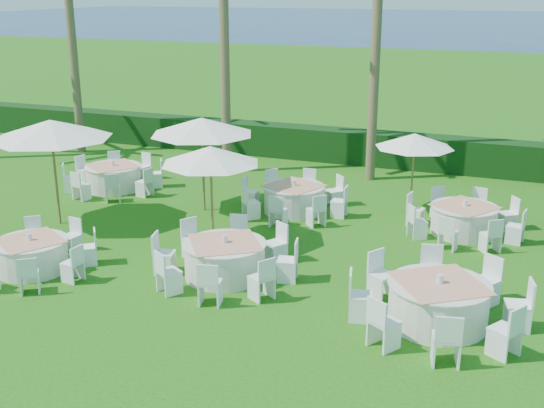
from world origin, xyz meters
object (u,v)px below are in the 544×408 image
Objects in this scene: banquet_table_f at (464,219)px; banquet_table_c at (438,302)px; umbrella_c at (202,126)px; banquet_table_b at (225,259)px; banquet_table_e at (294,198)px; umbrella_b at (211,155)px; banquet_table_a at (32,254)px; banquet_table_d at (114,177)px; umbrella_d at (415,141)px; umbrella_a at (51,129)px.

banquet_table_c is at bearing -89.02° from banquet_table_f.
banquet_table_c is at bearing -32.47° from umbrella_c.
banquet_table_c is (4.80, -0.57, 0.02)m from banquet_table_b.
banquet_table_e is at bearing 18.00° from umbrella_c.
umbrella_c reaches higher than banquet_table_c.
banquet_table_c is at bearing -21.45° from umbrella_b.
banquet_table_b is 5.29m from umbrella_c.
banquet_table_d is at bearing 107.32° from banquet_table_a.
banquet_table_b is 0.95× the size of banquet_table_c.
umbrella_d is at bearing 20.58° from banquet_table_e.
umbrella_b reaches higher than banquet_table_f.
banquet_table_e reaches higher than banquet_table_a.
umbrella_b is at bearing 1.88° from umbrella_a.
banquet_table_c is 7.11m from umbrella_d.
banquet_table_d reaches higher than banquet_table_f.
umbrella_a reaches higher than umbrella_d.
banquet_table_c is 1.16× the size of umbrella_c.
umbrella_b reaches higher than banquet_table_c.
banquet_table_f is (10.97, -0.19, -0.01)m from banquet_table_d.
umbrella_a reaches higher than banquet_table_c.
umbrella_a is (0.48, -3.38, 2.24)m from banquet_table_d.
banquet_table_e is 1.01× the size of banquet_table_f.
banquet_table_c is 1.07× the size of umbrella_a.
banquet_table_a is at bearing -163.56° from banquet_table_b.
banquet_table_a is 0.89× the size of banquet_table_b.
banquet_table_b is 1.29× the size of umbrella_b.
banquet_table_f is (-0.09, 5.38, -0.05)m from banquet_table_c.
banquet_table_c reaches higher than banquet_table_b.
banquet_table_d is at bearing -173.13° from umbrella_d.
banquet_table_e is (-0.09, 4.94, -0.02)m from banquet_table_b.
banquet_table_f is at bearing -1.52° from banquet_table_e.
banquet_table_e is 4.80m from banquet_table_f.
banquet_table_b is at bearing -134.34° from banquet_table_f.
banquet_table_c is 12.39m from banquet_table_d.
banquet_table_c is at bearing -6.74° from banquet_table_b.
umbrella_c is at bearing -160.54° from umbrella_d.
banquet_table_e is at bearing 178.48° from banquet_table_f.
banquet_table_d is (-11.07, 5.57, -0.04)m from banquet_table_c.
banquet_table_b is at bearing -116.65° from umbrella_d.
umbrella_d is at bearing 6.87° from banquet_table_d.
banquet_table_d is 4.08m from umbrella_a.
umbrella_d is at bearing 45.72° from umbrella_b.
banquet_table_b is 2.84m from umbrella_b.
umbrella_b reaches higher than banquet_table_d.
umbrella_a reaches higher than banquet_table_a.
umbrella_c is (-7.29, -0.68, 2.09)m from banquet_table_f.
banquet_table_b is at bearing -57.96° from umbrella_c.
banquet_table_f is at bearing 34.03° from banquet_table_a.
umbrella_c is at bearing -174.65° from banquet_table_f.
umbrella_d reaches higher than banquet_table_c.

